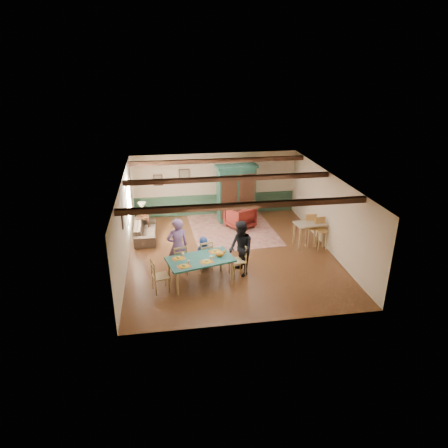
{
  "coord_description": "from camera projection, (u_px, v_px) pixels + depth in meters",
  "views": [
    {
      "loc": [
        -2.14,
        -12.33,
        6.27
      ],
      "look_at": [
        -0.23,
        -0.01,
        1.15
      ],
      "focal_mm": 32.0,
      "sensor_mm": 36.0,
      "label": 1
    }
  ],
  "objects": [
    {
      "name": "armchair",
      "position": [
        240.0,
        217.0,
        16.03
      ],
      "size": [
        1.31,
        1.32,
        0.9
      ],
      "primitive_type": "imported",
      "rotation": [
        0.0,
        0.0,
        -2.66
      ],
      "color": "#420D0D",
      "rests_on": "floor"
    },
    {
      "name": "place_setting_far_right",
      "position": [
        215.0,
        250.0,
        12.29
      ],
      "size": [
        0.49,
        0.42,
        0.11
      ],
      "primitive_type": null,
      "rotation": [
        0.0,
        0.0,
        0.25
      ],
      "color": "gold",
      "rests_on": "dining_table"
    },
    {
      "name": "dining_table",
      "position": [
        200.0,
        271.0,
        12.02
      ],
      "size": [
        2.13,
        1.52,
        0.8
      ],
      "primitive_type": null,
      "rotation": [
        0.0,
        0.0,
        0.25
      ],
      "color": "#1B5850",
      "rests_on": "floor"
    },
    {
      "name": "area_rug",
      "position": [
        233.0,
        230.0,
        15.93
      ],
      "size": [
        3.4,
        3.97,
        0.01
      ],
      "primitive_type": "cube",
      "rotation": [
        0.0,
        0.0,
        0.06
      ],
      "color": "tan",
      "rests_on": "floor"
    },
    {
      "name": "ceiling_beam_front",
      "position": [
        245.0,
        205.0,
        10.86
      ],
      "size": [
        6.95,
        0.16,
        0.16
      ],
      "primitive_type": "cube",
      "color": "black",
      "rests_on": "ceiling"
    },
    {
      "name": "ceiling",
      "position": [
        231.0,
        179.0,
        12.93
      ],
      "size": [
        7.0,
        8.0,
        0.02
      ],
      "primitive_type": "cube",
      "color": "silver",
      "rests_on": "wall_back"
    },
    {
      "name": "sofa",
      "position": [
        145.0,
        231.0,
        15.12
      ],
      "size": [
        0.79,
        1.99,
        0.58
      ],
      "primitive_type": "imported",
      "rotation": [
        0.0,
        0.0,
        1.57
      ],
      "color": "#3E3226",
      "rests_on": "floor"
    },
    {
      "name": "bar_stool_left",
      "position": [
        312.0,
        231.0,
        14.36
      ],
      "size": [
        0.44,
        0.48,
        1.16
      ],
      "primitive_type": null,
      "rotation": [
        0.0,
        0.0,
        -0.06
      ],
      "color": "tan",
      "rests_on": "floor"
    },
    {
      "name": "wainscot_back",
      "position": [
        215.0,
        204.0,
        17.42
      ],
      "size": [
        6.95,
        0.03,
        0.9
      ],
      "primitive_type": "cube",
      "color": "#213D2A",
      "rests_on": "floor"
    },
    {
      "name": "floor",
      "position": [
        231.0,
        254.0,
        13.95
      ],
      "size": [
        8.0,
        8.0,
        0.0
      ],
      "primitive_type": "plane",
      "color": "#492714",
      "rests_on": "ground"
    },
    {
      "name": "dining_chair_far_left",
      "position": [
        179.0,
        259.0,
        12.47
      ],
      "size": [
        0.55,
        0.57,
        1.02
      ],
      "primitive_type": null,
      "rotation": [
        0.0,
        0.0,
        3.39
      ],
      "color": "#A28551",
      "rests_on": "floor"
    },
    {
      "name": "dining_chair_end_left",
      "position": [
        160.0,
        276.0,
        11.53
      ],
      "size": [
        0.57,
        0.55,
        1.02
      ],
      "primitive_type": null,
      "rotation": [
        0.0,
        0.0,
        1.82
      ],
      "color": "#A28551",
      "rests_on": "floor"
    },
    {
      "name": "picture_back_a",
      "position": [
        184.0,
        176.0,
        16.71
      ],
      "size": [
        0.45,
        0.04,
        0.55
      ],
      "primitive_type": null,
      "color": "gray",
      "rests_on": "wall_back"
    },
    {
      "name": "wall_left",
      "position": [
        125.0,
        224.0,
        12.94
      ],
      "size": [
        0.02,
        8.0,
        2.7
      ],
      "primitive_type": "cube",
      "color": "beige",
      "rests_on": "floor"
    },
    {
      "name": "person_child",
      "position": [
        204.0,
        252.0,
        12.85
      ],
      "size": [
        0.59,
        0.46,
        1.07
      ],
      "primitive_type": "imported",
      "rotation": [
        0.0,
        0.0,
        3.39
      ],
      "color": "navy",
      "rests_on": "floor"
    },
    {
      "name": "cat",
      "position": [
        220.0,
        254.0,
        11.95
      ],
      "size": [
        0.41,
        0.24,
        0.19
      ],
      "primitive_type": null,
      "rotation": [
        0.0,
        0.0,
        0.25
      ],
      "color": "orange",
      "rests_on": "dining_table"
    },
    {
      "name": "ceiling_beam_mid",
      "position": [
        229.0,
        179.0,
        13.33
      ],
      "size": [
        6.95,
        0.16,
        0.16
      ],
      "primitive_type": "cube",
      "color": "black",
      "rests_on": "ceiling"
    },
    {
      "name": "dining_chair_end_right",
      "position": [
        237.0,
        260.0,
        12.43
      ],
      "size": [
        0.57,
        0.55,
        1.02
      ],
      "primitive_type": null,
      "rotation": [
        0.0,
        0.0,
        -1.32
      ],
      "color": "#A28551",
      "rests_on": "floor"
    },
    {
      "name": "person_man",
      "position": [
        178.0,
        246.0,
        12.39
      ],
      "size": [
        0.76,
        0.6,
        1.84
      ],
      "primitive_type": "imported",
      "rotation": [
        0.0,
        0.0,
        3.39
      ],
      "color": "#815C9E",
      "rests_on": "floor"
    },
    {
      "name": "place_setting_near_left",
      "position": [
        184.0,
        265.0,
        11.4
      ],
      "size": [
        0.49,
        0.42,
        0.11
      ],
      "primitive_type": null,
      "rotation": [
        0.0,
        0.0,
        0.25
      ],
      "color": "gold",
      "rests_on": "dining_table"
    },
    {
      "name": "counter_table",
      "position": [
        309.0,
        235.0,
        14.37
      ],
      "size": [
        1.15,
        0.74,
        0.91
      ],
      "primitive_type": null,
      "rotation": [
        0.0,
        0.0,
        0.1
      ],
      "color": "#C4B898",
      "rests_on": "floor"
    },
    {
      "name": "table_lamp",
      "position": [
        142.0,
        209.0,
        15.52
      ],
      "size": [
        0.33,
        0.33,
        0.56
      ],
      "primitive_type": null,
      "rotation": [
        0.0,
        0.0,
        -0.06
      ],
      "color": "#C8B481",
      "rests_on": "end_table"
    },
    {
      "name": "ceiling_beam_back",
      "position": [
        218.0,
        161.0,
        15.7
      ],
      "size": [
        6.95,
        0.16,
        0.16
      ],
      "primitive_type": "cube",
      "color": "black",
      "rests_on": "ceiling"
    },
    {
      "name": "wall_right",
      "position": [
        329.0,
        212.0,
        13.93
      ],
      "size": [
        0.02,
        8.0,
        2.7
      ],
      "primitive_type": "cube",
      "color": "beige",
      "rests_on": "floor"
    },
    {
      "name": "end_table",
      "position": [
        143.0,
        223.0,
        15.74
      ],
      "size": [
        0.52,
        0.52,
        0.62
      ],
      "primitive_type": null,
      "rotation": [
        0.0,
        0.0,
        -0.05
      ],
      "color": "black",
      "rests_on": "floor"
    },
    {
      "name": "armoire",
      "position": [
        236.0,
        193.0,
        16.47
      ],
      "size": [
        1.74,
        0.85,
        2.38
      ],
      "primitive_type": "cube",
      "rotation": [
        0.0,
        0.0,
        0.11
      ],
      "color": "#133126",
      "rests_on": "floor"
    },
    {
      "name": "picture_back_b",
      "position": [
        158.0,
        180.0,
        16.62
      ],
      "size": [
        0.38,
        0.04,
        0.48
      ],
      "primitive_type": null,
      "color": "gray",
      "rests_on": "wall_back"
    },
    {
      "name": "window_left",
      "position": [
        128.0,
        201.0,
        14.43
      ],
      "size": [
        0.06,
        1.6,
        1.3
      ],
      "primitive_type": null,
      "color": "white",
      "rests_on": "wall_left"
    },
    {
      "name": "wall_back",
      "position": [
        215.0,
        184.0,
        17.1
      ],
      "size": [
        7.0,
        0.02,
        2.7
      ],
      "primitive_type": "cube",
      "color": "beige",
      "rests_on": "floor"
    },
    {
      "name": "person_woman",
      "position": [
        241.0,
        249.0,
        12.32
      ],
      "size": [
        0.86,
        1.0,
        1.76
      ],
      "primitive_type": "imported",
      "rotation": [
        0.0,
        0.0,
        -1.32
      ],
      "color": "black",
      "rests_on": "floor"
    },
    {
      "name": "picture_left_wall",
      "position": [
        123.0,
        219.0,
        12.25
      ],
      "size": [
        0.04,
        0.42,
        0.52
      ],
      "primitive_type": null,
      "color": "gray",
      "rests_on": "wall_left"
    },
    {
      "name": "place_setting_near_center",
      "position": [
        207.0,
        260.0,
        11.66
      ],
      "size": [
        0.49,
        0.42,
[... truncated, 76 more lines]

